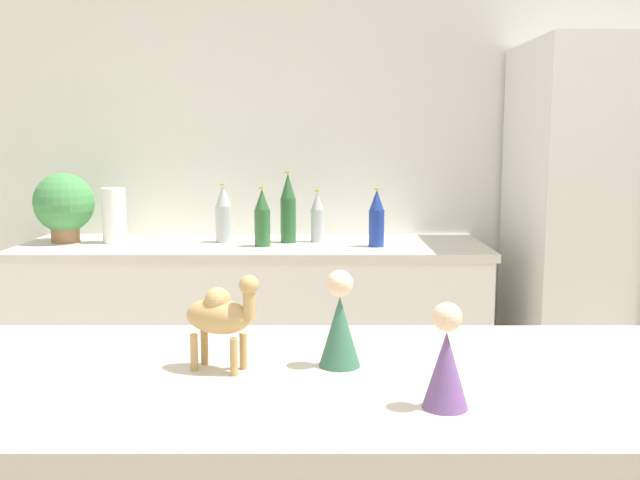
% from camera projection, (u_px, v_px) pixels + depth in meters
% --- Properties ---
extents(wall_back, '(8.00, 0.06, 2.55)m').
position_uv_depth(wall_back, '(332.00, 158.00, 3.44)').
color(wall_back, white).
rests_on(wall_back, ground_plane).
extents(back_counter, '(2.05, 0.63, 0.91)m').
position_uv_depth(back_counter, '(257.00, 341.00, 3.24)').
color(back_counter, white).
rests_on(back_counter, ground_plane).
extents(refrigerator, '(0.88, 0.73, 1.77)m').
position_uv_depth(refrigerator, '(622.00, 250.00, 3.10)').
color(refrigerator, silver).
rests_on(refrigerator, ground_plane).
extents(potted_plant, '(0.27, 0.27, 0.31)m').
position_uv_depth(potted_plant, '(66.00, 204.00, 3.18)').
color(potted_plant, '#9E6B47').
rests_on(potted_plant, back_counter).
extents(paper_towel_roll, '(0.11, 0.11, 0.24)m').
position_uv_depth(paper_towel_roll, '(116.00, 215.00, 3.18)').
color(paper_towel_roll, white).
rests_on(paper_towel_roll, back_counter).
extents(back_bottle_0, '(0.07, 0.07, 0.26)m').
position_uv_depth(back_bottle_0, '(225.00, 214.00, 3.19)').
color(back_bottle_0, '#B2B7BC').
rests_on(back_bottle_0, back_counter).
extents(back_bottle_1, '(0.07, 0.07, 0.26)m').
position_uv_depth(back_bottle_1, '(264.00, 218.00, 3.07)').
color(back_bottle_1, '#2D6033').
rests_on(back_bottle_1, back_counter).
extents(back_bottle_2, '(0.07, 0.07, 0.25)m').
position_uv_depth(back_bottle_2, '(378.00, 219.00, 3.06)').
color(back_bottle_2, navy).
rests_on(back_bottle_2, back_counter).
extents(back_bottle_3, '(0.07, 0.07, 0.32)m').
position_uv_depth(back_bottle_3, '(290.00, 209.00, 3.17)').
color(back_bottle_3, '#2D6033').
rests_on(back_bottle_3, back_counter).
extents(back_bottle_4, '(0.06, 0.06, 0.24)m').
position_uv_depth(back_bottle_4, '(319.00, 217.00, 3.20)').
color(back_bottle_4, '#B2B7BC').
rests_on(back_bottle_4, back_counter).
extents(camel_figurine, '(0.13, 0.09, 0.16)m').
position_uv_depth(camel_figurine, '(223.00, 314.00, 1.15)').
color(camel_figurine, tan).
rests_on(camel_figurine, bar_counter).
extents(wise_man_figurine_blue, '(0.07, 0.07, 0.16)m').
position_uv_depth(wise_man_figurine_blue, '(342.00, 325.00, 1.17)').
color(wise_man_figurine_blue, '#33664C').
rests_on(wise_man_figurine_blue, bar_counter).
extents(wise_man_figurine_crimson, '(0.06, 0.06, 0.15)m').
position_uv_depth(wise_man_figurine_crimson, '(448.00, 363.00, 0.99)').
color(wise_man_figurine_crimson, '#6B4784').
rests_on(wise_man_figurine_crimson, bar_counter).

